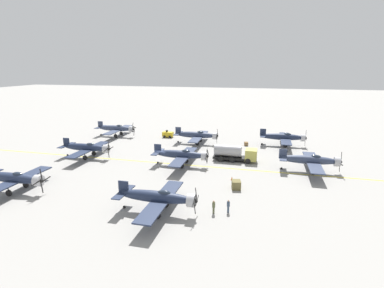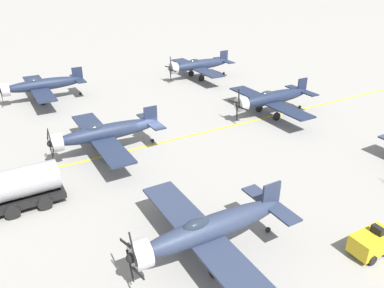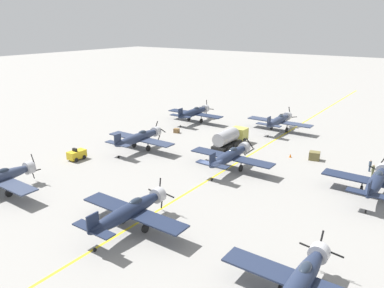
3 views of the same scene
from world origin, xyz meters
TOP-DOWN VIEW (x-y plane):
  - ground_plane at (0.00, 0.00)m, footprint 400.00×400.00m
  - taxiway_stripe at (0.00, 0.00)m, footprint 0.30×160.00m
  - airplane_far_center at (-1.68, 25.88)m, footprint 12.00×9.98m
  - airplane_mid_right at (18.20, 6.36)m, footprint 12.00×9.98m
  - airplane_near_center at (0.35, -14.74)m, footprint 12.00×9.98m
  - airplane_far_left at (-18.06, 22.25)m, footprint 12.00×9.98m
  - airplane_near_left at (-17.63, -17.99)m, footprint 12.00×9.98m
  - airplane_near_right at (17.22, -15.39)m, footprint 12.00×9.98m
  - airplane_mid_left at (-15.30, 3.31)m, footprint 12.00×9.98m
  - airplane_mid_center at (0.47, 4.19)m, footprint 12.00×9.98m
  - fuel_tanker at (-4.53, 13.05)m, footprint 2.68×8.00m
  - tow_tractor at (-19.74, -5.22)m, footprint 1.57×2.60m
  - ground_crew_walking at (16.12, 14.47)m, footprint 0.36×0.36m
  - ground_crew_inspecting at (16.78, 12.80)m, footprint 0.36×0.36m
  - supply_crate_by_tanker at (8.61, 14.65)m, footprint 1.69×1.50m
  - supply_crate_mid_lane at (-16.37, 14.26)m, footprint 1.09×0.98m
  - traffic_cone at (5.38, 13.65)m, footprint 0.36×0.36m

SIDE VIEW (x-z plane):
  - ground_plane at x=0.00m, z-range 0.00..0.00m
  - taxiway_stripe at x=0.00m, z-range 0.00..0.01m
  - traffic_cone at x=5.38m, z-range 0.00..0.55m
  - supply_crate_mid_lane at x=-16.37m, z-range 0.00..0.78m
  - supply_crate_by_tanker at x=8.61m, z-range 0.00..1.23m
  - tow_tractor at x=-19.74m, z-range -0.11..1.69m
  - ground_crew_walking at x=16.12m, z-range 0.07..1.71m
  - ground_crew_inspecting at x=16.78m, z-range 0.08..1.75m
  - fuel_tanker at x=-4.53m, z-range 0.02..3.00m
  - airplane_far_left at x=-18.06m, z-range 0.11..3.91m
  - airplane_near_right at x=17.22m, z-range 0.11..3.91m
  - airplane_far_center at x=-1.68m, z-range 0.13..3.90m
  - airplane_mid_right at x=18.20m, z-range 0.16..3.86m
  - airplane_near_center at x=0.35m, z-range 0.11..3.91m
  - airplane_near_left at x=-17.63m, z-range 0.16..3.87m
  - airplane_mid_left at x=-15.30m, z-range 0.17..3.86m
  - airplane_mid_center at x=0.47m, z-range 0.19..3.84m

